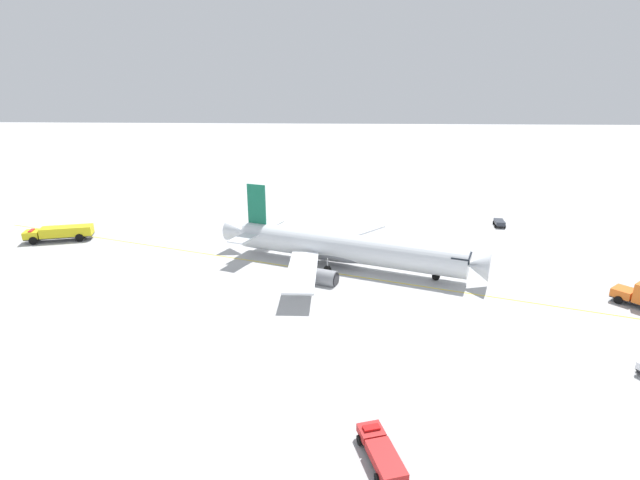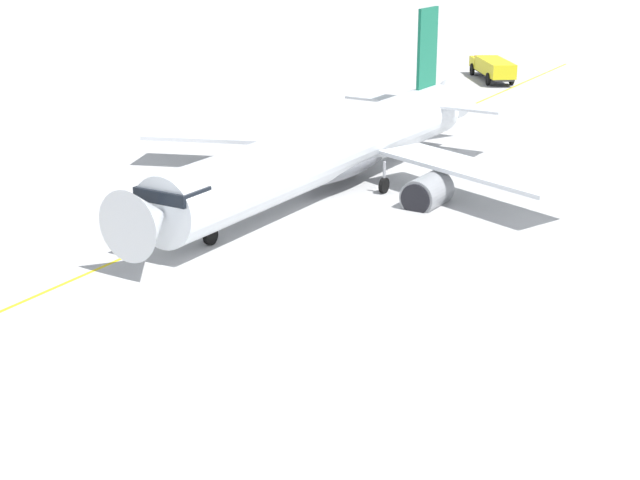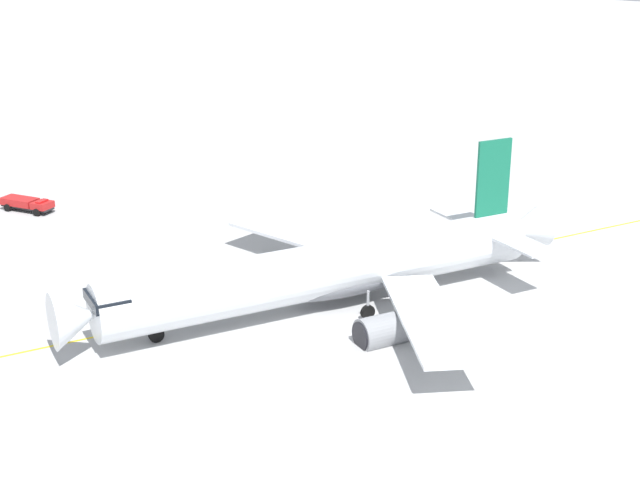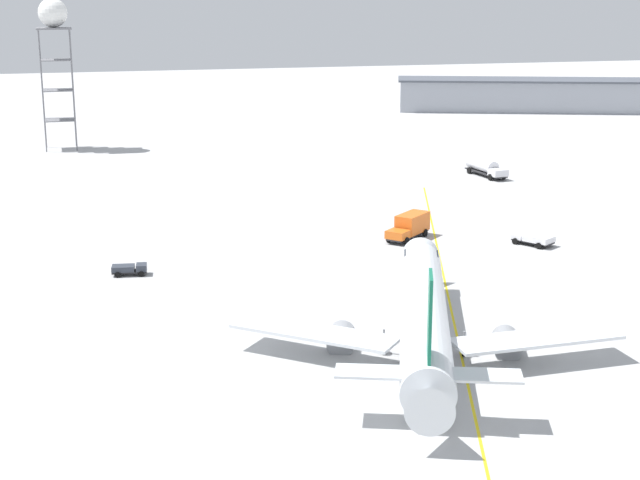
# 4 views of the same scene
# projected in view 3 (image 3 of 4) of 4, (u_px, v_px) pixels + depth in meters

# --- Properties ---
(ground_plane) EXTENTS (600.00, 600.00, 0.00)m
(ground_plane) POSITION_uv_depth(u_px,v_px,m) (262.00, 324.00, 65.16)
(ground_plane) COLOR #B2B2B2
(airliner_main) EXTENTS (39.94, 32.04, 11.74)m
(airliner_main) POSITION_uv_depth(u_px,v_px,m) (331.00, 272.00, 67.43)
(airliner_main) COLOR silver
(airliner_main) RESTS_ON ground_plane
(ops_pickup_truck) EXTENTS (3.45, 5.93, 1.41)m
(ops_pickup_truck) POSITION_uv_depth(u_px,v_px,m) (27.00, 203.00, 90.60)
(ops_pickup_truck) COLOR #232326
(ops_pickup_truck) RESTS_ON ground_plane
(taxiway_centreline) EXTENTS (132.80, 44.64, 0.01)m
(taxiway_centreline) POSITION_uv_depth(u_px,v_px,m) (285.00, 296.00, 70.00)
(taxiway_centreline) COLOR yellow
(taxiway_centreline) RESTS_ON ground_plane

